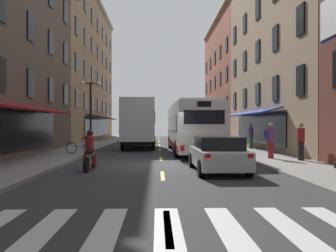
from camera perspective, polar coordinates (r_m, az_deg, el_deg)
The scene contains 16 objects.
ground_plane at distance 16.61m, azimuth -1.06°, elevation -6.42°, with size 34.80×80.00×0.10m, color #333335.
lane_centre_dashes at distance 16.36m, azimuth -1.05°, elevation -6.33°, with size 0.14×73.90×0.01m.
crosswalk_near at distance 6.77m, azimuth -0.02°, elevation -15.81°, with size 7.10×2.80×0.01m.
sidewalk_left at distance 17.55m, azimuth -20.80°, elevation -5.68°, with size 3.00×80.00×0.14m, color gray.
sidewalk_right at distance 17.68m, azimuth 18.53°, elevation -5.63°, with size 3.00×80.00×0.14m, color gray.
transit_bus at distance 23.86m, azimuth 3.69°, elevation -0.16°, with size 2.77×12.23×3.26m.
box_truck at distance 27.66m, azimuth -4.64°, elevation 0.38°, with size 2.52×7.61×3.75m.
sedan_near at distance 38.20m, azimuth -3.80°, elevation -1.58°, with size 2.03×4.34×1.28m.
sedan_mid at distance 14.24m, azimuth 7.96°, elevation -4.44°, with size 1.97×4.39×1.41m.
motorcycle_rider at distance 14.95m, azimuth -12.42°, elevation -4.24°, with size 0.62×2.07×1.66m.
bicycle_near at distance 21.95m, azimuth -13.90°, elevation -3.35°, with size 1.71×0.48×0.91m.
pedestrian_near at distance 18.97m, azimuth 16.11°, elevation -2.07°, with size 0.52×0.47×1.83m.
pedestrian_mid at distance 26.60m, azimuth 13.15°, elevation -1.54°, with size 0.36×0.36×1.77m.
pedestrian_far at distance 18.44m, azimuth 20.55°, elevation -2.21°, with size 0.36×0.36×1.84m.
pedestrian_rear at distance 22.61m, azimuth 16.09°, elevation -1.75°, with size 0.36×0.36×1.84m.
street_lamp_twin at distance 25.22m, azimuth -12.31°, elevation 2.29°, with size 1.42×0.32×4.74m.
Camera 1 is at (-0.19, -16.50, 1.87)m, focal length 37.99 mm.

